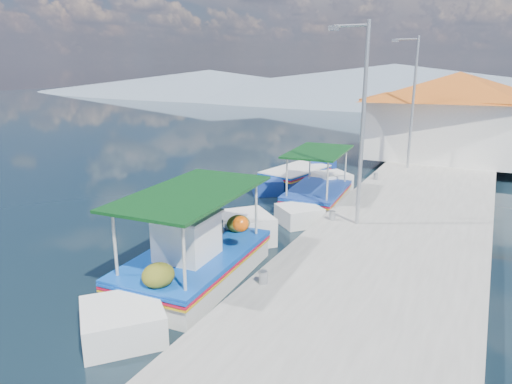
% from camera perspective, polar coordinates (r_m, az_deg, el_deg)
% --- Properties ---
extents(ground, '(160.00, 160.00, 0.00)m').
position_cam_1_polar(ground, '(15.18, -7.10, -5.24)').
color(ground, black).
rests_on(ground, ground).
extents(quay, '(5.00, 44.00, 0.50)m').
position_cam_1_polar(quay, '(18.56, 19.23, -1.34)').
color(quay, '#AAA79F').
rests_on(quay, ground).
extents(bollards, '(0.20, 17.20, 0.30)m').
position_cam_1_polar(bollards, '(18.11, 12.43, 0.09)').
color(bollards, '#A5A8AD').
rests_on(bollards, quay).
extents(main_caique, '(2.57, 7.90, 2.60)m').
position_cam_1_polar(main_caique, '(12.07, -7.23, -8.28)').
color(main_caique, white).
rests_on(main_caique, ground).
extents(caique_green_canopy, '(2.21, 6.41, 2.40)m').
position_cam_1_polar(caique_green_canopy, '(18.21, 7.52, -0.54)').
color(caique_green_canopy, white).
rests_on(caique_green_canopy, ground).
extents(caique_blue_hull, '(2.57, 5.88, 1.07)m').
position_cam_1_polar(caique_blue_hull, '(21.46, 4.87, 1.80)').
color(caique_blue_hull, navy).
rests_on(caique_blue_hull, ground).
extents(harbor_building, '(10.49, 10.49, 4.40)m').
position_cam_1_polar(harbor_building, '(26.90, 23.15, 8.77)').
color(harbor_building, white).
rests_on(harbor_building, quay).
extents(lamp_post_near, '(1.21, 0.14, 6.00)m').
position_cam_1_polar(lamp_post_near, '(14.24, 12.55, 9.12)').
color(lamp_post_near, '#A5A8AD').
rests_on(lamp_post_near, quay).
extents(lamp_post_far, '(1.21, 0.14, 6.00)m').
position_cam_1_polar(lamp_post_far, '(23.04, 18.39, 11.00)').
color(lamp_post_far, '#A5A8AD').
rests_on(lamp_post_far, quay).
extents(mountain_ridge, '(171.40, 96.00, 5.50)m').
position_cam_1_polar(mountain_ridge, '(67.81, 26.15, 11.13)').
color(mountain_ridge, slate).
rests_on(mountain_ridge, ground).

